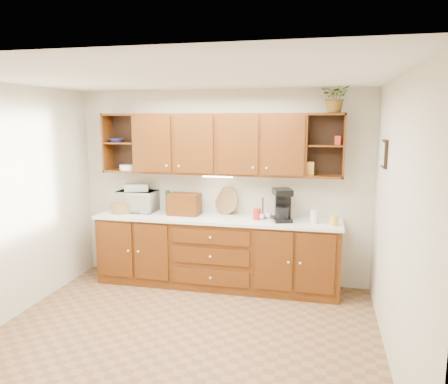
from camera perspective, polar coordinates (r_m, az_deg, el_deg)
The scene contains 26 objects.
floor at distance 4.76m, azimuth -5.39°, elevation -18.24°, with size 4.00×4.00×0.00m, color brown.
ceiling at distance 4.23m, azimuth -5.96°, elevation 14.69°, with size 4.00×4.00×0.00m, color white.
back_wall at distance 5.97m, azimuth -0.32°, elevation 0.70°, with size 4.00×4.00×0.00m, color beige.
left_wall at distance 5.29m, azimuth -26.66°, elevation -1.46°, with size 3.50×3.50×0.00m, color beige.
right_wall at distance 4.15m, azimuth 21.61°, elevation -3.90°, with size 3.50×3.50×0.00m, color beige.
base_cabinets at distance 5.88m, azimuth -0.99°, elevation -7.96°, with size 3.20×0.60×0.90m, color #3D1B07.
countertop at distance 5.75m, azimuth -1.03°, elevation -3.51°, with size 3.24×0.64×0.04m, color silver.
upper_cabinets at distance 5.75m, azimuth -0.60°, elevation 6.30°, with size 3.20×0.33×0.80m.
undercabinet_light at distance 5.74m, azimuth -0.82°, elevation 2.05°, with size 0.40×0.05×0.03m, color white.
framed_picture at distance 4.95m, azimuth 20.24°, elevation 4.70°, with size 0.03×0.24×0.30m, color black.
wicker_basket at distance 6.16m, azimuth -13.31°, elevation -2.03°, with size 0.26×0.26×0.14m, color olive.
microwave at distance 6.20m, azimuth -11.26°, elevation -1.17°, with size 0.53×0.36×0.29m, color beige.
towel_stack at distance 6.17m, azimuth -11.32°, elevation 0.60°, with size 0.32×0.23×0.09m, color #C6BF5D.
wine_bottle at distance 5.98m, azimuth -7.33°, elevation -1.31°, with size 0.07×0.07×0.32m, color black.
woven_tray at distance 5.96m, azimuth 0.30°, elevation -2.75°, with size 0.37×0.37×0.02m, color olive.
bread_box at distance 5.89m, azimuth -5.20°, elevation -1.60°, with size 0.41×0.26×0.29m, color #3D1B07.
mug_tree at distance 5.70m, azimuth 5.07°, elevation -3.01°, with size 0.24×0.25×0.27m.
canister_red at distance 5.62m, azimuth 4.33°, elevation -2.91°, with size 0.10×0.10×0.14m, color #AD2419.
canister_white at distance 5.52m, azimuth 11.67°, elevation -3.18°, with size 0.09×0.09×0.16m, color white.
canister_yellow at distance 5.47m, azimuth 14.14°, elevation -3.62°, with size 0.10×0.10×0.12m, color gold.
coffee_maker at distance 5.57m, azimuth 7.63°, elevation -1.73°, with size 0.30×0.34×0.41m.
bowl_stack at distance 6.25m, azimuth -13.89°, elevation 6.56°, with size 0.19×0.19×0.05m, color #283393.
plate_stack at distance 6.19m, azimuth -12.44°, elevation 3.17°, with size 0.23×0.23×0.07m, color white.
pantry_box_yellow at distance 5.58m, azimuth 11.11°, elevation 3.03°, with size 0.09×0.07×0.17m, color gold.
pantry_box_red at distance 5.58m, azimuth 14.73°, elevation 6.54°, with size 0.07×0.06×0.11m, color #AD2419.
potted_plant at distance 5.53m, azimuth 14.43°, elevation 11.97°, with size 0.34×0.30×0.38m, color #999999.
Camera 1 is at (1.35, -3.99, 2.21)m, focal length 35.00 mm.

